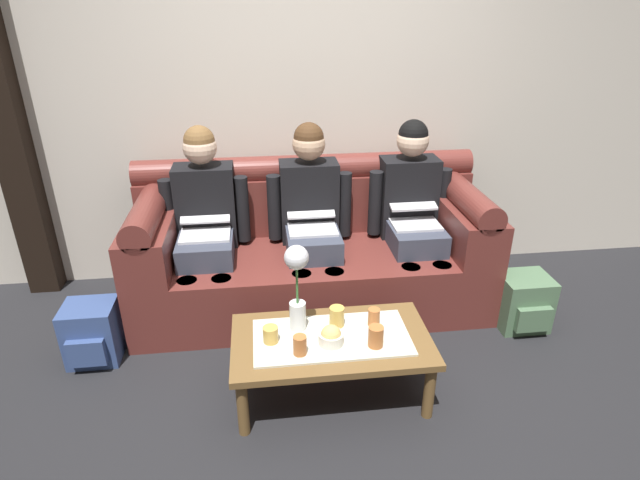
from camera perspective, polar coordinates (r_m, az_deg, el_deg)
name	(u,v)px	position (r m, az deg, el deg)	size (l,w,h in m)	color
ground_plane	(337,420)	(2.74, 1.87, -19.34)	(14.00, 14.00, 0.00)	black
back_wall_patterned	(302,75)	(3.67, -2.06, 17.90)	(6.00, 0.12, 2.90)	beige
couch	(311,251)	(3.47, -0.99, -1.24)	(2.30, 0.88, 0.96)	maroon
person_left	(205,217)	(3.35, -12.64, 2.53)	(0.56, 0.67, 1.22)	#383D4C
person_middle	(311,212)	(3.35, -1.02, 3.14)	(0.56, 0.67, 1.22)	#383D4C
person_right	(412,207)	(3.48, 10.18, 3.62)	(0.56, 0.67, 1.22)	#383D4C
coffee_table	(331,344)	(2.69, 1.28, -11.52)	(1.02, 0.56, 0.36)	brown
flower_vase	(297,280)	(2.57, -2.58, -4.51)	(0.12, 0.12, 0.48)	silver
snack_bowl	(331,336)	(2.59, 1.23, -10.67)	(0.13, 0.13, 0.10)	silver
cup_near_left	(300,345)	(2.52, -2.25, -11.60)	(0.07, 0.07, 0.10)	#B26633
cup_near_right	(337,316)	(2.71, 1.88, -8.48)	(0.08, 0.08, 0.11)	gold
cup_far_center	(271,334)	(2.61, -5.51, -10.41)	(0.08, 0.08, 0.08)	gold
cup_far_left	(376,336)	(2.58, 6.21, -10.61)	(0.08, 0.08, 0.11)	#B26633
cup_far_right	(374,317)	(2.73, 6.00, -8.52)	(0.06, 0.06, 0.10)	#B26633
backpack_left	(92,333)	(3.28, -23.97, -9.46)	(0.29, 0.30, 0.35)	#33477A
backpack_right	(523,302)	(3.53, 21.61, -6.44)	(0.31, 0.31, 0.35)	#4C6B4C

